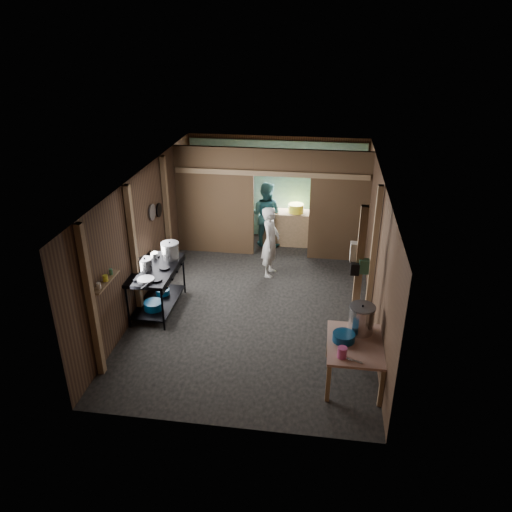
% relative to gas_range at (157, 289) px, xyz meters
% --- Properties ---
extents(floor, '(4.50, 7.00, 0.00)m').
position_rel_gas_range_xyz_m(floor, '(1.88, 0.59, -0.45)').
color(floor, black).
rests_on(floor, ground).
extents(ceiling, '(4.50, 7.00, 0.00)m').
position_rel_gas_range_xyz_m(ceiling, '(1.88, 0.59, 2.15)').
color(ceiling, '#282624').
rests_on(ceiling, ground).
extents(wall_back, '(4.50, 0.00, 2.60)m').
position_rel_gas_range_xyz_m(wall_back, '(1.88, 4.09, 0.85)').
color(wall_back, '#4D3523').
rests_on(wall_back, ground).
extents(wall_front, '(4.50, 0.00, 2.60)m').
position_rel_gas_range_xyz_m(wall_front, '(1.88, -2.91, 0.85)').
color(wall_front, '#4D3523').
rests_on(wall_front, ground).
extents(wall_left, '(0.00, 7.00, 2.60)m').
position_rel_gas_range_xyz_m(wall_left, '(-0.37, 0.59, 0.85)').
color(wall_left, '#4D3523').
rests_on(wall_left, ground).
extents(wall_right, '(0.00, 7.00, 2.60)m').
position_rel_gas_range_xyz_m(wall_right, '(4.13, 0.59, 0.85)').
color(wall_right, '#4D3523').
rests_on(wall_right, ground).
extents(partition_left, '(1.85, 0.10, 2.60)m').
position_rel_gas_range_xyz_m(partition_left, '(0.55, 2.79, 0.85)').
color(partition_left, '#53391E').
rests_on(partition_left, floor).
extents(partition_right, '(1.35, 0.10, 2.60)m').
position_rel_gas_range_xyz_m(partition_right, '(3.46, 2.79, 0.85)').
color(partition_right, '#53391E').
rests_on(partition_right, floor).
extents(partition_header, '(1.30, 0.10, 0.60)m').
position_rel_gas_range_xyz_m(partition_header, '(2.13, 2.79, 1.85)').
color(partition_header, '#53391E').
rests_on(partition_header, wall_back).
extents(turquoise_panel, '(4.40, 0.06, 2.50)m').
position_rel_gas_range_xyz_m(turquoise_panel, '(1.88, 4.03, 0.80)').
color(turquoise_panel, '#88C7C0').
rests_on(turquoise_panel, wall_back).
extents(back_counter, '(1.20, 0.50, 0.85)m').
position_rel_gas_range_xyz_m(back_counter, '(2.18, 3.54, -0.03)').
color(back_counter, '#9E7653').
rests_on(back_counter, floor).
extents(wall_clock, '(0.20, 0.03, 0.20)m').
position_rel_gas_range_xyz_m(wall_clock, '(2.13, 3.99, 1.45)').
color(wall_clock, silver).
rests_on(wall_clock, wall_back).
extents(post_left_a, '(0.10, 0.12, 2.60)m').
position_rel_gas_range_xyz_m(post_left_a, '(-0.30, -2.01, 0.85)').
color(post_left_a, '#9E7653').
rests_on(post_left_a, floor).
extents(post_left_b, '(0.10, 0.12, 2.60)m').
position_rel_gas_range_xyz_m(post_left_b, '(-0.30, -0.21, 0.85)').
color(post_left_b, '#9E7653').
rests_on(post_left_b, floor).
extents(post_left_c, '(0.10, 0.12, 2.60)m').
position_rel_gas_range_xyz_m(post_left_c, '(-0.30, 1.79, 0.85)').
color(post_left_c, '#9E7653').
rests_on(post_left_c, floor).
extents(post_right, '(0.10, 0.12, 2.60)m').
position_rel_gas_range_xyz_m(post_right, '(4.06, 0.39, 0.85)').
color(post_right, '#9E7653').
rests_on(post_right, floor).
extents(post_free, '(0.12, 0.12, 2.60)m').
position_rel_gas_range_xyz_m(post_free, '(3.73, -0.71, 0.85)').
color(post_free, '#9E7653').
rests_on(post_free, floor).
extents(cross_beam, '(4.40, 0.12, 0.12)m').
position_rel_gas_range_xyz_m(cross_beam, '(1.88, 2.74, 1.60)').
color(cross_beam, '#9E7653').
rests_on(cross_beam, wall_left).
extents(pan_lid_big, '(0.03, 0.34, 0.34)m').
position_rel_gas_range_xyz_m(pan_lid_big, '(-0.33, 0.99, 1.20)').
color(pan_lid_big, slate).
rests_on(pan_lid_big, wall_left).
extents(pan_lid_small, '(0.03, 0.30, 0.30)m').
position_rel_gas_range_xyz_m(pan_lid_small, '(-0.33, 1.39, 1.10)').
color(pan_lid_small, black).
rests_on(pan_lid_small, wall_left).
extents(wall_shelf, '(0.14, 0.80, 0.03)m').
position_rel_gas_range_xyz_m(wall_shelf, '(-0.27, -1.51, 0.95)').
color(wall_shelf, '#9E7653').
rests_on(wall_shelf, wall_left).
extents(jar_white, '(0.07, 0.07, 0.10)m').
position_rel_gas_range_xyz_m(jar_white, '(-0.27, -1.76, 1.01)').
color(jar_white, silver).
rests_on(jar_white, wall_shelf).
extents(jar_yellow, '(0.08, 0.08, 0.10)m').
position_rel_gas_range_xyz_m(jar_yellow, '(-0.27, -1.51, 1.01)').
color(jar_yellow, '#FEF835').
rests_on(jar_yellow, wall_shelf).
extents(jar_green, '(0.06, 0.06, 0.10)m').
position_rel_gas_range_xyz_m(jar_green, '(-0.27, -1.29, 1.01)').
color(jar_green, '#3D7857').
rests_on(jar_green, wall_shelf).
extents(bag_white, '(0.22, 0.15, 0.32)m').
position_rel_gas_range_xyz_m(bag_white, '(3.68, -0.63, 1.33)').
color(bag_white, silver).
rests_on(bag_white, post_free).
extents(bag_green, '(0.16, 0.12, 0.24)m').
position_rel_gas_range_xyz_m(bag_green, '(3.80, -0.77, 1.15)').
color(bag_green, '#3D7857').
rests_on(bag_green, post_free).
extents(bag_black, '(0.14, 0.10, 0.20)m').
position_rel_gas_range_xyz_m(bag_black, '(3.66, -0.79, 1.10)').
color(bag_black, black).
rests_on(bag_black, post_free).
extents(gas_range, '(0.79, 1.53, 0.91)m').
position_rel_gas_range_xyz_m(gas_range, '(0.00, 0.00, 0.00)').
color(gas_range, black).
rests_on(gas_range, floor).
extents(prep_table, '(0.85, 1.18, 0.69)m').
position_rel_gas_range_xyz_m(prep_table, '(3.71, -1.62, -0.11)').
color(prep_table, tan).
rests_on(prep_table, floor).
extents(stove_pot_large, '(0.41, 0.41, 0.36)m').
position_rel_gas_range_xyz_m(stove_pot_large, '(0.17, 0.44, 0.61)').
color(stove_pot_large, silver).
rests_on(stove_pot_large, gas_range).
extents(stove_pot_med, '(0.33, 0.33, 0.24)m').
position_rel_gas_range_xyz_m(stove_pot_med, '(-0.17, -0.07, 0.55)').
color(stove_pot_med, silver).
rests_on(stove_pot_med, gas_range).
extents(stove_saucepan, '(0.19, 0.19, 0.10)m').
position_rel_gas_range_xyz_m(stove_saucepan, '(-0.17, 0.44, 0.50)').
color(stove_saucepan, silver).
rests_on(stove_saucepan, gas_range).
extents(frying_pan, '(0.43, 0.59, 0.07)m').
position_rel_gas_range_xyz_m(frying_pan, '(0.00, -0.53, 0.48)').
color(frying_pan, slate).
rests_on(frying_pan, gas_range).
extents(blue_tub_front, '(0.37, 0.37, 0.15)m').
position_rel_gas_range_xyz_m(blue_tub_front, '(0.00, -0.29, -0.20)').
color(blue_tub_front, navy).
rests_on(blue_tub_front, gas_range).
extents(blue_tub_back, '(0.28, 0.28, 0.11)m').
position_rel_gas_range_xyz_m(blue_tub_back, '(0.00, 0.28, -0.22)').
color(blue_tub_back, navy).
rests_on(blue_tub_back, gas_range).
extents(stock_pot, '(0.49, 0.49, 0.48)m').
position_rel_gas_range_xyz_m(stock_pot, '(3.80, -1.29, 0.46)').
color(stock_pot, silver).
rests_on(stock_pot, prep_table).
extents(wash_basin, '(0.39, 0.39, 0.13)m').
position_rel_gas_range_xyz_m(wash_basin, '(3.53, -1.57, 0.31)').
color(wash_basin, navy).
rests_on(wash_basin, prep_table).
extents(pink_bucket, '(0.18, 0.18, 0.17)m').
position_rel_gas_range_xyz_m(pink_bucket, '(3.50, -2.00, 0.33)').
color(pink_bucket, '#C24684').
rests_on(pink_bucket, prep_table).
extents(knife, '(0.29, 0.14, 0.01)m').
position_rel_gas_range_xyz_m(knife, '(3.66, -2.06, 0.25)').
color(knife, silver).
rests_on(knife, prep_table).
extents(yellow_tub, '(0.38, 0.38, 0.21)m').
position_rel_gas_range_xyz_m(yellow_tub, '(2.43, 3.54, 0.50)').
color(yellow_tub, '#FEF835').
rests_on(yellow_tub, back_counter).
extents(red_cup, '(0.13, 0.13, 0.15)m').
position_rel_gas_range_xyz_m(red_cup, '(1.77, 3.54, 0.47)').
color(red_cup, '#B01923').
rests_on(red_cup, back_counter).
extents(cook, '(0.45, 0.62, 1.59)m').
position_rel_gas_range_xyz_m(cook, '(2.00, 1.78, 0.34)').
color(cook, silver).
rests_on(cook, floor).
extents(worker_back, '(0.91, 0.78, 1.63)m').
position_rel_gas_range_xyz_m(worker_back, '(1.69, 3.38, 0.36)').
color(worker_back, teal).
rests_on(worker_back, floor).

